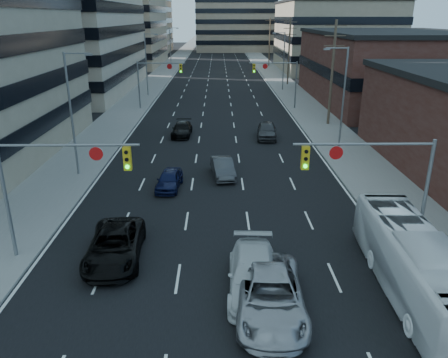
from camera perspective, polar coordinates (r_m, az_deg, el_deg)
name	(u,v)px	position (r m, az deg, el deg)	size (l,w,h in m)	color
road_surface	(218,55)	(141.60, -0.82, 15.92)	(18.00, 300.00, 0.02)	black
sidewalk_left	(181,55)	(142.07, -5.64, 15.87)	(5.00, 300.00, 0.15)	slate
sidewalk_right	(255,55)	(142.06, 4.01, 15.91)	(5.00, 300.00, 0.15)	slate
office_left_far	(118,31)	(113.78, -13.68, 18.29)	(20.00, 30.00, 16.00)	gray
storefront_right_mid	(392,69)	(66.01, 21.08, 13.27)	(20.00, 30.00, 9.00)	#472119
office_right_far	(333,37)	(102.32, 14.00, 17.52)	(22.00, 28.00, 14.00)	gray
bg_block_left	(132,21)	(153.75, -11.98, 19.59)	(24.00, 24.00, 20.00)	#ADA089
bg_block_right	(321,35)	(144.81, 12.60, 17.93)	(22.00, 22.00, 12.00)	gray
signal_near_left	(57,176)	(21.73, -21.03, 0.40)	(6.59, 0.33, 6.00)	slate
signal_near_right	(375,174)	(21.66, 19.16, 0.58)	(6.59, 0.33, 6.00)	slate
signal_far_left	(157,75)	(57.12, -8.80, 13.23)	(6.09, 0.33, 6.00)	slate
signal_far_right	(278,75)	(57.09, 7.09, 13.31)	(6.09, 0.33, 6.00)	slate
utility_pole_block	(332,72)	(48.99, 13.95, 13.45)	(2.20, 0.28, 11.00)	#4C3D2D
utility_pole_midblock	(289,51)	(78.29, 8.49, 16.24)	(2.20, 0.28, 11.00)	#4C3D2D
utility_pole_distant	(270,41)	(107.98, 5.96, 17.46)	(2.20, 0.28, 11.00)	#4C3D2D
streetlight_left_near	(73,109)	(33.44, -19.14, 8.63)	(2.03, 0.22, 9.00)	slate
streetlight_left_mid	(147,62)	(67.26, -10.01, 14.87)	(2.03, 0.22, 9.00)	slate
streetlight_left_far	(171,46)	(101.88, -6.92, 16.84)	(2.03, 0.22, 9.00)	slate
streetlight_right_near	(342,96)	(38.09, 15.12, 10.38)	(2.03, 0.22, 9.00)	slate
streetlight_right_far	(283,58)	(72.16, 7.69, 15.36)	(2.03, 0.22, 9.00)	slate
black_pickup	(115,245)	(22.24, -14.06, -8.42)	(2.54, 5.51, 1.53)	black
white_van	(254,274)	(19.40, 3.91, -12.32)	(2.20, 5.42, 1.57)	silver
silver_suv	(270,295)	(18.16, 6.08, -14.83)	(2.72, 5.91, 1.64)	#9D9DA1
transit_bus	(415,264)	(20.48, 23.68, -10.14)	(2.42, 10.34, 2.88)	white
sedan_blue	(169,180)	(30.49, -7.17, -0.09)	(1.53, 3.81, 1.30)	#0C1133
sedan_grey_center	(223,168)	(32.54, -0.16, 1.49)	(1.46, 4.17, 1.38)	#363739
sedan_black_far	(182,129)	(44.19, -5.52, 6.48)	(1.85, 4.56, 1.32)	black
sedan_grey_right	(267,130)	(43.27, 5.61, 6.35)	(1.86, 4.62, 1.57)	#343436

